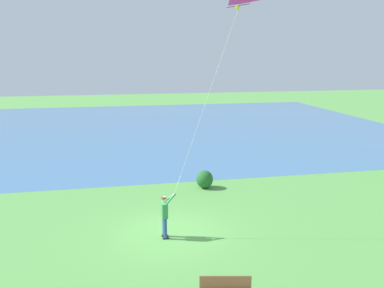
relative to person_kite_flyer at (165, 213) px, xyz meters
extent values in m
plane|color=#569947|center=(-0.36, 0.25, -1.05)|extent=(120.00, 120.00, 0.00)
cube|color=teal|center=(-24.83, 4.25, -1.04)|extent=(36.00, 44.00, 0.01)
cube|color=#232328|center=(-0.12, -0.01, -1.02)|extent=(0.12, 0.25, 0.06)
cylinder|color=#2D4C8E|center=(-0.12, -0.03, -0.60)|extent=(0.14, 0.14, 0.82)
cube|color=#232328|center=(0.12, 0.00, -1.02)|extent=(0.12, 0.25, 0.06)
cylinder|color=#2D4C8E|center=(0.12, -0.02, -0.60)|extent=(0.14, 0.14, 0.82)
cube|color=#38894C|center=(0.00, -0.02, 0.11)|extent=(0.41, 0.24, 0.60)
sphere|color=beige|center=(0.00, -0.02, 0.57)|extent=(0.22, 0.22, 0.22)
ellipsoid|color=#4C3319|center=(0.00, -0.04, 0.61)|extent=(0.24, 0.24, 0.13)
cylinder|color=#38894C|center=(-0.10, 0.19, 0.56)|extent=(0.33, 0.54, 0.43)
cylinder|color=#38894C|center=(0.08, 0.20, 0.56)|extent=(0.37, 0.52, 0.43)
sphere|color=beige|center=(-0.02, 0.36, 0.69)|extent=(0.10, 0.10, 0.10)
cone|color=yellow|center=(-0.14, 2.82, 7.69)|extent=(0.25, 0.25, 0.22)
cylinder|color=black|center=(-0.14, 2.82, 7.80)|extent=(1.31, 0.47, 0.02)
cylinder|color=silver|center=(-0.08, 1.59, 4.17)|extent=(0.14, 2.48, 6.95)
cube|color=olive|center=(4.62, 1.13, -0.37)|extent=(0.33, 1.48, 0.40)
ellipsoid|color=#236028|center=(-5.62, 2.92, -0.56)|extent=(0.88, 0.91, 0.98)
camera|label=1|loc=(14.64, -1.88, 6.03)|focal=37.50mm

